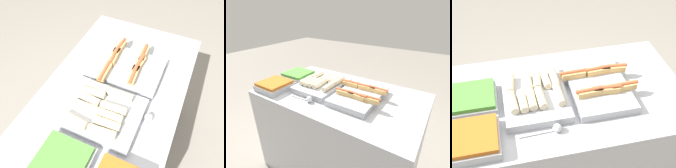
# 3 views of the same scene
# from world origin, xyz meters

# --- Properties ---
(ground_plane) EXTENTS (12.00, 12.00, 0.00)m
(ground_plane) POSITION_xyz_m (0.00, 0.00, 0.00)
(ground_plane) COLOR gray
(counter) EXTENTS (1.41, 0.85, 0.89)m
(counter) POSITION_xyz_m (0.00, 0.00, 0.45)
(counter) COLOR #A8AAB2
(counter) RESTS_ON ground_plane
(tray_hotdogs) EXTENTS (0.42, 0.49, 0.10)m
(tray_hotdogs) POSITION_xyz_m (0.19, 0.00, 0.93)
(tray_hotdogs) COLOR #A8AAB2
(tray_hotdogs) RESTS_ON counter
(tray_wraps) EXTENTS (0.36, 0.47, 0.10)m
(tray_wraps) POSITION_xyz_m (-0.19, 0.00, 0.93)
(tray_wraps) COLOR #A8AAB2
(tray_wraps) RESTS_ON counter
(tray_side_front) EXTENTS (0.27, 0.26, 0.07)m
(tray_side_front) POSITION_xyz_m (-0.54, -0.26, 0.93)
(tray_side_front) COLOR #A8AAB2
(tray_side_front) RESTS_ON counter
(tray_side_back) EXTENTS (0.27, 0.26, 0.07)m
(tray_side_back) POSITION_xyz_m (-0.54, 0.03, 0.93)
(tray_side_back) COLOR #A8AAB2
(tray_side_back) RESTS_ON counter
(serving_spoon_near) EXTENTS (0.22, 0.05, 0.05)m
(serving_spoon_near) POSITION_xyz_m (-0.13, -0.27, 0.91)
(serving_spoon_near) COLOR silver
(serving_spoon_near) RESTS_ON counter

